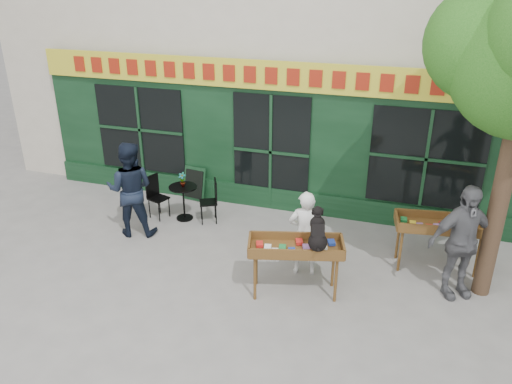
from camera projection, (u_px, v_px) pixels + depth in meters
The scene contains 12 objects.
ground at pixel (235, 258), 9.38m from camera, with size 80.00×80.00×0.00m, color slate.
book_cart_center at pixel (296, 250), 8.05m from camera, with size 1.61×1.00×0.99m.
dog at pixel (318, 229), 7.72m from camera, with size 0.34×0.60×0.60m, color black, non-canonical shape.
woman at pixel (305, 233), 8.63m from camera, with size 0.57×0.38×1.57m, color silver.
book_cart_right at pixel (440, 227), 8.77m from camera, with size 1.58×0.84×0.99m.
man_right at pixel (461, 242), 7.96m from camera, with size 1.15×0.48×1.96m, color #55555A.
bistro_table at pixel (183, 196), 10.66m from camera, with size 0.60×0.60×0.76m.
bistro_chair_left at pixel (155, 193), 10.78m from camera, with size 0.46×0.46×0.95m.
bistro_chair_right at pixel (212, 197), 10.55m from camera, with size 0.49×0.49×0.95m.
potted_plant at pixel (182, 180), 10.51m from camera, with size 0.17×0.11×0.32m, color gray.
man_left at pixel (130, 189), 9.91m from camera, with size 0.95×0.74×1.95m, color black.
chalkboard at pixel (194, 184), 11.64m from camera, with size 0.58×0.26×0.79m.
Camera 1 is at (2.91, -7.54, 4.93)m, focal length 35.00 mm.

